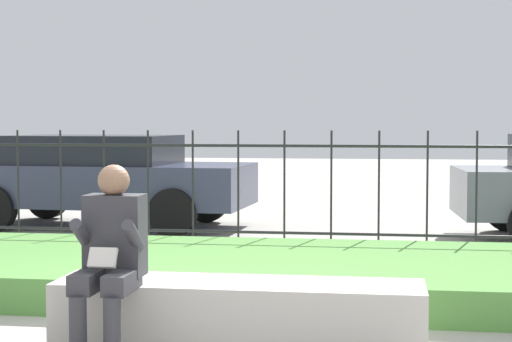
{
  "coord_description": "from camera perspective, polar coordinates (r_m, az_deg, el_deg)",
  "views": [
    {
      "loc": [
        1.34,
        -5.65,
        1.54
      ],
      "look_at": [
        -0.08,
        3.97,
        0.98
      ],
      "focal_mm": 60.0,
      "sensor_mm": 36.0,
      "label": 1
    }
  ],
  "objects": [
    {
      "name": "stone_bench",
      "position": [
        5.88,
        -1.16,
        -9.81
      ],
      "size": [
        2.5,
        0.6,
        0.46
      ],
      "color": "beige",
      "rests_on": "ground_plane"
    },
    {
      "name": "person_seated_reader",
      "position": [
        5.66,
        -9.71,
        -5.4
      ],
      "size": [
        0.42,
        0.73,
        1.26
      ],
      "color": "black",
      "rests_on": "ground_plane"
    },
    {
      "name": "iron_fence",
      "position": [
        9.63,
        0.35,
        -1.36
      ],
      "size": [
        8.4,
        0.03,
        1.44
      ],
      "color": "#232326",
      "rests_on": "ground_plane"
    },
    {
      "name": "car_parked_left",
      "position": [
        12.7,
        -10.24,
        -0.4
      ],
      "size": [
        4.33,
        2.11,
        1.34
      ],
      "rotation": [
        0.0,
        0.0,
        -0.06
      ],
      "color": "#383D56",
      "rests_on": "ground_plane"
    },
    {
      "name": "grass_berm",
      "position": [
        7.91,
        -1.52,
        -6.8
      ],
      "size": [
        10.4,
        2.65,
        0.3
      ],
      "color": "#569342",
      "rests_on": "ground_plane"
    }
  ]
}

